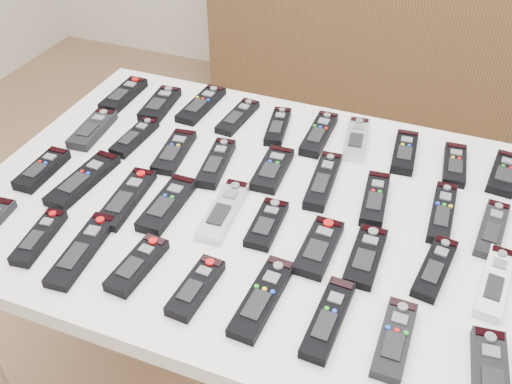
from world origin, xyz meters
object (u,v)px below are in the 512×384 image
(remote_13, at_px, (216,163))
(remote_17, at_px, (442,213))
(remote_16, at_px, (375,199))
(remote_26, at_px, (366,256))
(remote_28, at_px, (495,282))
(remote_25, at_px, (319,247))
(remote_27, at_px, (435,268))
(remote_19, at_px, (42,169))
(remote_20, at_px, (83,180))
(remote_15, at_px, (323,181))
(remote_9, at_px, (505,173))
(remote_12, at_px, (174,151))
(remote_34, at_px, (262,298))
(remote_1, at_px, (160,104))
(remote_21, at_px, (126,198))
(remote_7, at_px, (405,152))
(remote_11, at_px, (135,137))
(remote_6, at_px, (356,139))
(sideboard, at_px, (363,41))
(remote_31, at_px, (82,250))
(remote_18, at_px, (492,229))
(remote_24, at_px, (267,224))
(remote_37, at_px, (490,375))
(remote_22, at_px, (167,204))
(remote_8, at_px, (455,165))
(remote_0, at_px, (124,95))
(remote_23, at_px, (224,210))
(remote_5, at_px, (319,134))
(table, at_px, (256,218))
(remote_30, at_px, (39,237))
(remote_14, at_px, (273,169))
(remote_35, at_px, (328,319))
(remote_36, at_px, (395,339))
(remote_4, at_px, (278,126))
(remote_3, at_px, (238,117))

(remote_13, bearing_deg, remote_17, -6.20)
(remote_16, xyz_separation_m, remote_26, (0.02, -0.18, -0.00))
(remote_28, bearing_deg, remote_25, -168.90)
(remote_16, distance_m, remote_27, 0.22)
(remote_19, height_order, remote_20, remote_19)
(remote_15, bearing_deg, remote_9, 21.87)
(remote_12, xyz_separation_m, remote_20, (-0.14, -0.18, 0.00))
(remote_12, height_order, remote_34, same)
(remote_1, height_order, remote_21, remote_1)
(remote_7, relative_size, remote_34, 0.84)
(remote_11, xyz_separation_m, remote_12, (0.12, -0.02, -0.00))
(remote_6, relative_size, remote_13, 0.96)
(sideboard, bearing_deg, remote_31, -93.03)
(remote_18, bearing_deg, remote_24, -154.99)
(remote_37, bearing_deg, remote_22, 158.42)
(remote_25, bearing_deg, remote_19, -179.61)
(remote_13, bearing_deg, remote_8, 13.24)
(remote_0, distance_m, remote_28, 1.09)
(remote_17, xyz_separation_m, remote_23, (-0.44, -0.16, -0.00))
(remote_21, xyz_separation_m, remote_26, (0.54, 0.02, 0.00))
(remote_21, bearing_deg, remote_5, 46.91)
(remote_1, xyz_separation_m, remote_22, (0.22, -0.37, 0.00))
(table, bearing_deg, remote_8, 35.12)
(remote_19, distance_m, remote_30, 0.24)
(remote_8, height_order, remote_9, same)
(table, distance_m, remote_14, 0.13)
(remote_12, bearing_deg, remote_26, -26.12)
(remote_17, xyz_separation_m, remote_31, (-0.66, -0.38, -0.00))
(remote_24, distance_m, remote_34, 0.20)
(remote_35, bearing_deg, remote_12, 146.22)
(remote_6, height_order, remote_11, remote_6)
(remote_22, bearing_deg, remote_7, 40.58)
(remote_1, xyz_separation_m, remote_36, (0.75, -0.55, -0.00))
(remote_19, bearing_deg, remote_20, 0.89)
(table, distance_m, remote_27, 0.42)
(remote_4, height_order, remote_25, same)
(remote_11, relative_size, remote_23, 0.85)
(remote_31, bearing_deg, remote_35, -3.52)
(remote_5, height_order, remote_15, same)
(remote_23, relative_size, remote_36, 1.18)
(remote_24, height_order, remote_26, remote_26)
(remote_1, relative_size, remote_3, 0.97)
(remote_1, height_order, remote_7, same)
(remote_1, height_order, remote_24, remote_1)
(remote_4, bearing_deg, remote_27, -48.35)
(remote_7, relative_size, remote_23, 0.85)
(remote_6, bearing_deg, remote_1, 175.29)
(remote_6, bearing_deg, remote_19, -156.55)
(remote_12, distance_m, remote_25, 0.47)
(remote_8, height_order, remote_25, remote_25)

